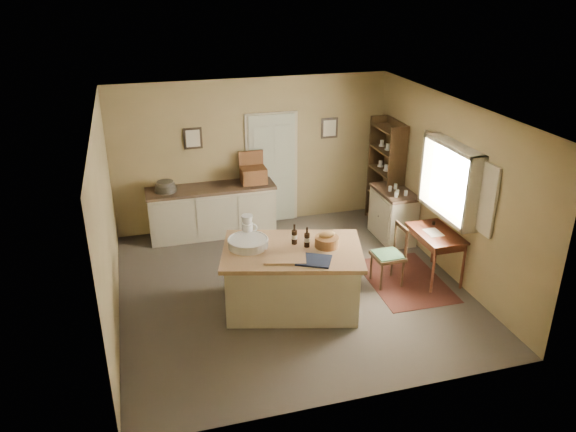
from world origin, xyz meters
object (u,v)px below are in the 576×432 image
sideboard (212,209)px  desk_chair (388,256)px  right_cabinet (393,214)px  shelving_unit (388,174)px  work_island (291,276)px  writing_desk (436,238)px

sideboard → desk_chair: 3.34m
desk_chair → right_cabinet: size_ratio=0.93×
shelving_unit → desk_chair: bearing=-114.1°
sideboard → desk_chair: (2.26, -2.46, -0.02)m
sideboard → shelving_unit: shelving_unit is taller
work_island → shelving_unit: size_ratio=1.10×
work_island → sideboard: size_ratio=0.96×
right_cabinet → work_island: bearing=-144.9°
writing_desk → shelving_unit: size_ratio=0.48×
work_island → right_cabinet: (2.33, 1.64, -0.02)m
shelving_unit → sideboard: bearing=172.5°
desk_chair → writing_desk: bearing=-2.5°
writing_desk → desk_chair: bearing=178.9°
work_island → right_cabinet: size_ratio=2.17×
work_island → desk_chair: (1.57, 0.21, -0.02)m
writing_desk → desk_chair: (-0.76, 0.01, -0.21)m
desk_chair → right_cabinet: (0.76, 1.43, -0.01)m
sideboard → shelving_unit: size_ratio=1.15×
desk_chair → shelving_unit: (0.92, 2.05, 0.52)m
writing_desk → desk_chair: desk_chair is taller
sideboard → right_cabinet: bearing=-19.0°
work_island → shelving_unit: 3.39m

